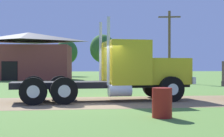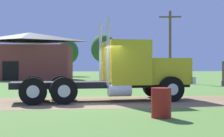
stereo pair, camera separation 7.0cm
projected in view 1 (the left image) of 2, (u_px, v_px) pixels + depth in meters
The scene contains 8 objects.
ground_plane at pixel (93, 102), 14.78m from camera, with size 200.00×200.00×0.00m, color #567F34.
dirt_track at pixel (93, 102), 14.78m from camera, with size 120.00×5.02×0.01m, color #8C724F.
truck_foreground_white at pixel (127, 72), 15.63m from camera, with size 8.40×3.27×3.77m.
steel_barrel at pixel (162, 103), 10.27m from camera, with size 0.62×0.62×0.92m, color maroon.
shed_building at pixel (29, 57), 40.52m from camera, with size 11.04×7.28×5.77m.
utility_pole_near at pixel (169, 44), 33.18m from camera, with size 2.18×0.59×7.16m.
tree_mid at pixel (66, 52), 55.90m from camera, with size 3.72×3.72×6.13m.
tree_right at pixel (103, 49), 53.72m from camera, with size 4.15×4.15×6.81m.
Camera 1 is at (-1.09, -14.75, 1.57)m, focal length 53.35 mm.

